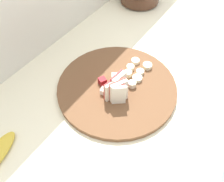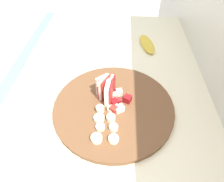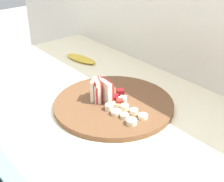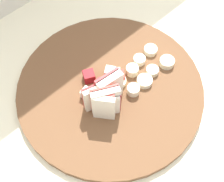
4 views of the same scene
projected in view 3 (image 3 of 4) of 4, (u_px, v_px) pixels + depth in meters
name	position (u px, v px, depth m)	size (l,w,h in m)	color
tile_backsplash	(193.00, 128.00, 1.13)	(2.40, 0.04, 1.51)	silver
cutting_board	(114.00, 104.00, 0.91)	(0.34, 0.34, 0.01)	brown
apple_wedge_fan	(100.00, 91.00, 0.90)	(0.07, 0.05, 0.07)	#B22D23
apple_dice_pile	(115.00, 97.00, 0.91)	(0.09, 0.08, 0.02)	#B22D23
banana_slice_rows	(125.00, 112.00, 0.85)	(0.12, 0.07, 0.02)	#F4EAC6
banana_peel	(81.00, 59.00, 1.20)	(0.14, 0.05, 0.02)	gold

